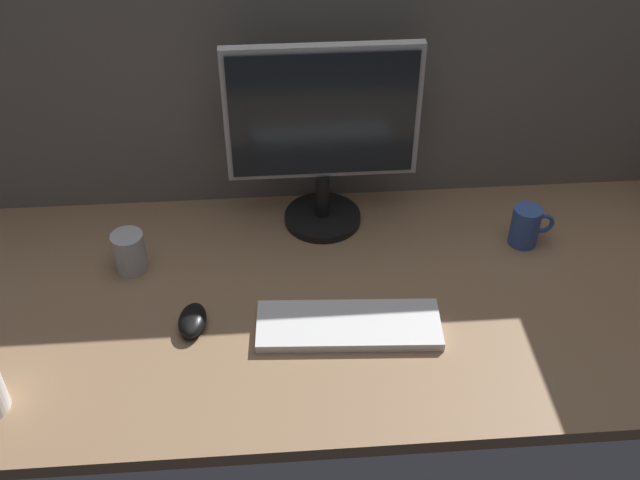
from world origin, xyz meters
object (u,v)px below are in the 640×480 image
(monitor, at_px, (323,130))
(mug_steel, at_px, (129,252))
(mug_ceramic_blue, at_px, (526,226))
(mouse, at_px, (192,320))
(keyboard, at_px, (349,325))

(monitor, relative_size, mug_steel, 4.78)
(mug_ceramic_blue, bearing_deg, mouse, -163.98)
(keyboard, distance_m, mug_ceramic_blue, 0.49)
(mug_steel, xyz_separation_m, mug_ceramic_blue, (0.88, 0.02, 0.00))
(monitor, bearing_deg, mug_ceramic_blue, -15.15)
(mouse, bearing_deg, mug_ceramic_blue, 21.49)
(mouse, relative_size, mug_ceramic_blue, 0.98)
(monitor, relative_size, mouse, 4.62)
(monitor, xyz_separation_m, mug_ceramic_blue, (0.45, -0.12, -0.20))
(keyboard, relative_size, mug_steel, 3.99)
(mouse, xyz_separation_m, mug_ceramic_blue, (0.74, 0.21, 0.03))
(mouse, height_order, mug_steel, mug_steel)
(keyboard, relative_size, mug_ceramic_blue, 3.76)
(monitor, height_order, mouse, monitor)
(keyboard, xyz_separation_m, mug_ceramic_blue, (0.43, 0.24, 0.04))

